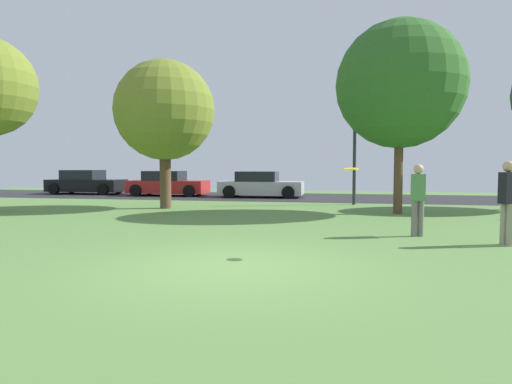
{
  "coord_description": "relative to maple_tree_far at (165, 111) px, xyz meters",
  "views": [
    {
      "loc": [
        1.8,
        -7.01,
        1.68
      ],
      "look_at": [
        0.0,
        2.17,
        1.11
      ],
      "focal_mm": 31.02,
      "sensor_mm": 36.0,
      "label": 1
    }
  ],
  "objects": [
    {
      "name": "parked_car_red",
      "position": [
        -2.69,
        6.71,
        -3.14
      ],
      "size": [
        4.3,
        1.93,
        1.36
      ],
      "color": "#B21E1E",
      "rests_on": "ground_plane"
    },
    {
      "name": "ground_plane",
      "position": [
        4.95,
        -9.14,
        -3.77
      ],
      "size": [
        44.0,
        44.0,
        0.0
      ],
      "primitive_type": "plane",
      "color": "#5B8442"
    },
    {
      "name": "maple_tree_far",
      "position": [
        0.0,
        0.0,
        0.0
      ],
      "size": [
        3.84,
        3.84,
        5.71
      ],
      "color": "brown",
      "rests_on": "ground_plane"
    },
    {
      "name": "parked_car_silver",
      "position": [
        2.54,
        6.58,
        -3.15
      ],
      "size": [
        4.33,
        1.99,
        1.35
      ],
      "color": "#B7B7BC",
      "rests_on": "ground_plane"
    },
    {
      "name": "parked_car_black",
      "position": [
        -7.93,
        7.16,
        -3.13
      ],
      "size": [
        4.38,
        1.93,
        1.39
      ],
      "color": "black",
      "rests_on": "ground_plane"
    },
    {
      "name": "oak_tree_right",
      "position": [
        8.65,
        -0.19,
        0.65
      ],
      "size": [
        4.35,
        4.35,
        6.61
      ],
      "color": "brown",
      "rests_on": "ground_plane"
    },
    {
      "name": "street_lamp_post",
      "position": [
        7.24,
        3.06,
        -1.52
      ],
      "size": [
        0.14,
        0.14,
        4.5
      ],
      "primitive_type": "cylinder",
      "color": "#2D2D33",
      "rests_on": "ground_plane"
    },
    {
      "name": "person_bystander",
      "position": [
        8.5,
        -5.25,
        -2.82
      ],
      "size": [
        0.3,
        0.37,
        1.7
      ],
      "rotation": [
        0.0,
        0.0,
        1.86
      ],
      "color": "slate",
      "rests_on": "ground_plane"
    },
    {
      "name": "road_strip",
      "position": [
        4.95,
        6.86,
        -3.76
      ],
      "size": [
        44.0,
        6.4,
        0.01
      ],
      "primitive_type": "cube",
      "color": "#28282B",
      "rests_on": "ground_plane"
    },
    {
      "name": "frisbee_disc",
      "position": [
        6.9,
        -7.89,
        -2.16
      ],
      "size": [
        0.36,
        0.36,
        0.05
      ],
      "color": "yellow"
    },
    {
      "name": "person_catcher",
      "position": [
        10.14,
        -6.13,
        -2.78
      ],
      "size": [
        0.39,
        0.35,
        1.77
      ],
      "rotation": [
        0.0,
        0.0,
        -2.64
      ],
      "color": "gray",
      "rests_on": "ground_plane"
    }
  ]
}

